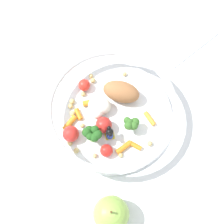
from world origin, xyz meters
The scene contains 4 objects.
ground_plane centered at (0.00, 0.00, 0.00)m, with size 2.40×2.40×0.00m, color white.
food_container centered at (0.00, 0.01, 0.03)m, with size 0.26×0.26×0.06m.
loose_apple centered at (0.16, 0.13, 0.03)m, with size 0.07×0.07×0.08m.
folded_napkin centered at (-0.26, 0.00, 0.00)m, with size 0.14×0.14×0.01m, color white.
Camera 1 is at (0.20, 0.16, 0.67)m, focal length 53.92 mm.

